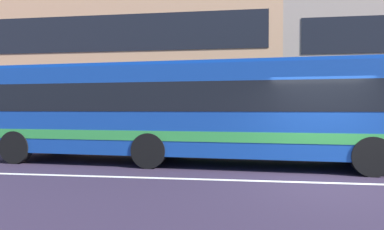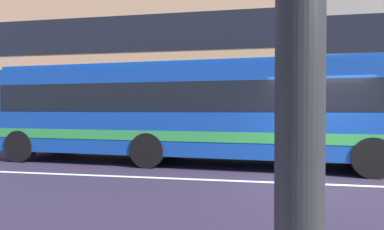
{
  "view_description": "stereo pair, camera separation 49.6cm",
  "coord_description": "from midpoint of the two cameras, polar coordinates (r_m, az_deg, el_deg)",
  "views": [
    {
      "loc": [
        -2.12,
        -7.82,
        1.69
      ],
      "look_at": [
        -3.5,
        2.38,
        1.49
      ],
      "focal_mm": 31.05,
      "sensor_mm": 36.0,
      "label": 1
    },
    {
      "loc": [
        -1.63,
        -7.75,
        1.69
      ],
      "look_at": [
        -3.5,
        2.38,
        1.49
      ],
      "focal_mm": 31.05,
      "sensor_mm": 36.0,
      "label": 2
    }
  ],
  "objects": [
    {
      "name": "lane_centre_line",
      "position": [
        8.18,
        23.88,
        -10.86
      ],
      "size": [
        60.0,
        0.16,
        0.01
      ],
      "primitive_type": "cube",
      "color": "silver",
      "rests_on": "ground_plane"
    },
    {
      "name": "hedge_row_far",
      "position": [
        14.0,
        17.58,
        -3.91
      ],
      "size": [
        12.04,
        1.1,
        0.95
      ],
      "primitive_type": "cube",
      "color": "#155425",
      "rests_on": "ground_plane"
    },
    {
      "name": "apartment_block_left",
      "position": [
        24.73,
        -6.35,
        9.06
      ],
      "size": [
        18.46,
        11.14,
        10.23
      ],
      "color": "tan",
      "rests_on": "ground_plane"
    },
    {
      "name": "transit_bus",
      "position": [
        10.32,
        -0.03,
        1.06
      ],
      "size": [
        12.22,
        3.24,
        3.04
      ],
      "color": "#143E94",
      "rests_on": "ground_plane"
    },
    {
      "name": "ground_plane",
      "position": [
        8.18,
        23.88,
        -10.89
      ],
      "size": [
        160.0,
        160.0,
        0.0
      ],
      "primitive_type": "plane",
      "color": "#2B2234"
    }
  ]
}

